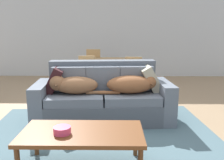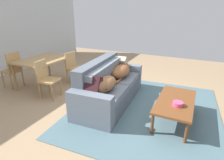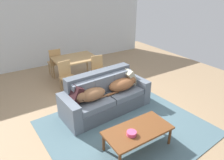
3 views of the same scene
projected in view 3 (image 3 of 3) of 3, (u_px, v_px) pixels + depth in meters
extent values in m
plane|color=tan|center=(104.00, 114.00, 4.71)|extent=(10.00, 10.00, 0.00)
cube|color=silver|center=(48.00, 29.00, 7.19)|extent=(8.00, 0.12, 2.70)
cube|color=slate|center=(125.00, 127.00, 4.26)|extent=(3.38, 3.04, 0.01)
cube|color=#505863|center=(106.00, 104.00, 4.79)|extent=(1.78, 0.97, 0.34)
cube|color=slate|center=(91.00, 101.00, 4.46)|extent=(0.89, 0.87, 0.13)
cube|color=slate|center=(121.00, 91.00, 4.92)|extent=(0.89, 0.87, 0.13)
cube|color=#505863|center=(99.00, 80.00, 4.79)|extent=(1.74, 0.36, 0.47)
cube|color=slate|center=(83.00, 91.00, 4.38)|extent=(0.54, 0.20, 0.39)
cube|color=slate|center=(103.00, 84.00, 4.66)|extent=(0.54, 0.20, 0.39)
cube|color=slate|center=(121.00, 78.00, 4.95)|extent=(0.54, 0.20, 0.39)
cube|color=slate|center=(69.00, 113.00, 4.22)|extent=(0.26, 0.86, 0.62)
cube|color=slate|center=(136.00, 88.00, 5.25)|extent=(0.26, 0.86, 0.62)
ellipsoid|color=brown|center=(92.00, 94.00, 4.35)|extent=(0.68, 0.39, 0.26)
sphere|color=brown|center=(81.00, 97.00, 4.17)|extent=(0.24, 0.24, 0.24)
cone|color=brown|center=(84.00, 100.00, 4.09)|extent=(0.12, 0.14, 0.11)
cylinder|color=brown|center=(105.00, 96.00, 4.50)|extent=(0.30, 0.07, 0.05)
ellipsoid|color=brown|center=(122.00, 84.00, 4.78)|extent=(0.75, 0.43, 0.27)
sphere|color=brown|center=(132.00, 80.00, 4.92)|extent=(0.19, 0.19, 0.19)
cone|color=brown|center=(134.00, 82.00, 4.86)|extent=(0.09, 0.11, 0.08)
cylinder|color=brown|center=(113.00, 93.00, 4.60)|extent=(0.33, 0.07, 0.05)
cube|color=#311619|center=(74.00, 94.00, 4.26)|extent=(0.34, 0.43, 0.43)
cube|color=#B0AC92|center=(128.00, 77.00, 5.07)|extent=(0.37, 0.45, 0.44)
cube|color=brown|center=(138.00, 130.00, 3.58)|extent=(1.24, 0.62, 0.04)
cylinder|color=brown|center=(170.00, 136.00, 3.74)|extent=(0.05, 0.05, 0.38)
cylinder|color=brown|center=(104.00, 142.00, 3.59)|extent=(0.05, 0.05, 0.38)
cylinder|color=brown|center=(151.00, 122.00, 4.14)|extent=(0.05, 0.05, 0.38)
cylinder|color=#EA4C7F|center=(132.00, 133.00, 3.42)|extent=(0.17, 0.17, 0.07)
cube|color=tan|center=(75.00, 58.00, 6.15)|extent=(1.29, 0.97, 0.04)
cylinder|color=#967447|center=(63.00, 78.00, 5.69)|extent=(0.05, 0.05, 0.70)
cylinder|color=#967447|center=(99.00, 70.00, 6.26)|extent=(0.05, 0.05, 0.70)
cylinder|color=#967447|center=(53.00, 69.00, 6.35)|extent=(0.05, 0.05, 0.70)
cylinder|color=#967447|center=(87.00, 62.00, 6.93)|extent=(0.05, 0.05, 0.70)
cube|color=tan|center=(68.00, 78.00, 5.55)|extent=(0.45, 0.45, 0.04)
cube|color=tan|center=(64.00, 68.00, 5.57)|extent=(0.36, 0.09, 0.44)
cylinder|color=#9F7B4B|center=(67.00, 89.00, 5.42)|extent=(0.04, 0.04, 0.40)
cylinder|color=#9F7B4B|center=(78.00, 85.00, 5.62)|extent=(0.04, 0.04, 0.40)
cylinder|color=#9F7B4B|center=(61.00, 85.00, 5.66)|extent=(0.04, 0.04, 0.40)
cylinder|color=#9F7B4B|center=(71.00, 81.00, 5.86)|extent=(0.04, 0.04, 0.40)
cube|color=tan|center=(99.00, 71.00, 5.99)|extent=(0.45, 0.45, 0.04)
cube|color=tan|center=(97.00, 62.00, 6.05)|extent=(0.36, 0.08, 0.40)
cylinder|color=#9F7B4B|center=(96.00, 81.00, 5.89)|extent=(0.04, 0.04, 0.41)
cylinder|color=#9F7B4B|center=(107.00, 79.00, 6.02)|extent=(0.04, 0.04, 0.41)
cylinder|color=#9F7B4B|center=(92.00, 76.00, 6.17)|extent=(0.04, 0.04, 0.41)
cylinder|color=#9F7B4B|center=(103.00, 75.00, 6.30)|extent=(0.04, 0.04, 0.41)
cube|color=tan|center=(55.00, 63.00, 6.59)|extent=(0.42, 0.42, 0.04)
cube|color=tan|center=(55.00, 57.00, 6.33)|extent=(0.36, 0.05, 0.48)
cylinder|color=#9F7B4B|center=(59.00, 67.00, 6.89)|extent=(0.04, 0.04, 0.42)
cylinder|color=#9F7B4B|center=(49.00, 69.00, 6.74)|extent=(0.04, 0.04, 0.42)
cylinder|color=#9F7B4B|center=(62.00, 70.00, 6.63)|extent=(0.04, 0.04, 0.42)
cylinder|color=#9F7B4B|center=(52.00, 72.00, 6.48)|extent=(0.04, 0.04, 0.42)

